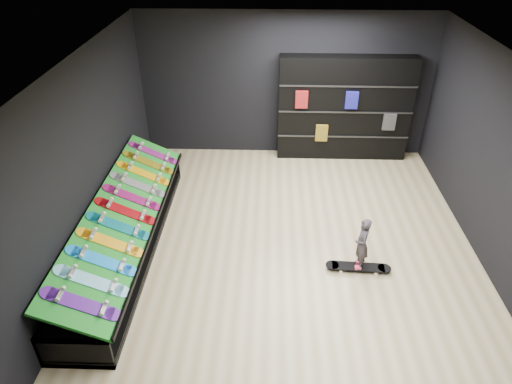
{
  "coord_description": "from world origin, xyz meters",
  "views": [
    {
      "loc": [
        -0.3,
        -5.63,
        4.74
      ],
      "look_at": [
        -0.5,
        0.2,
        1.0
      ],
      "focal_mm": 32.0,
      "sensor_mm": 36.0,
      "label": 1
    }
  ],
  "objects_px": {
    "child": "(360,253)",
    "display_rack": "(126,236)",
    "back_shelving": "(344,109)",
    "floor_skateboard": "(358,268)"
  },
  "relations": [
    {
      "from": "back_shelving",
      "to": "floor_skateboard",
      "type": "relative_size",
      "value": 2.79
    },
    {
      "from": "display_rack",
      "to": "child",
      "type": "bearing_deg",
      "value": -6.27
    },
    {
      "from": "floor_skateboard",
      "to": "child",
      "type": "xyz_separation_m",
      "value": [
        0.0,
        0.0,
        0.3
      ]
    },
    {
      "from": "floor_skateboard",
      "to": "back_shelving",
      "type": "bearing_deg",
      "value": 90.73
    },
    {
      "from": "child",
      "to": "display_rack",
      "type": "bearing_deg",
      "value": -92.85
    },
    {
      "from": "back_shelving",
      "to": "floor_skateboard",
      "type": "xyz_separation_m",
      "value": [
        -0.16,
        -3.72,
        -1.05
      ]
    },
    {
      "from": "display_rack",
      "to": "back_shelving",
      "type": "bearing_deg",
      "value": 41.31
    },
    {
      "from": "floor_skateboard",
      "to": "child",
      "type": "relative_size",
      "value": 1.91
    },
    {
      "from": "display_rack",
      "to": "floor_skateboard",
      "type": "relative_size",
      "value": 4.59
    },
    {
      "from": "floor_skateboard",
      "to": "display_rack",
      "type": "bearing_deg",
      "value": 176.94
    }
  ]
}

